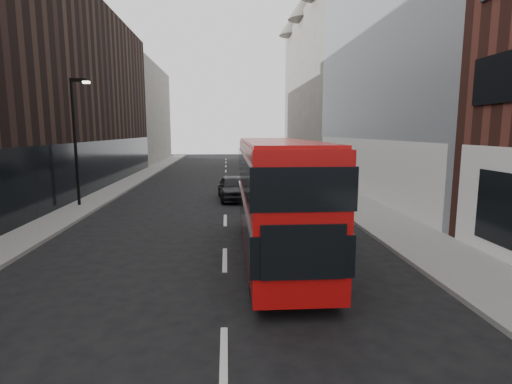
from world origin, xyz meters
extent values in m
cube|color=slate|center=(7.50, 25.00, 0.07)|extent=(3.00, 80.00, 0.15)
cube|color=slate|center=(-8.00, 25.00, 0.07)|extent=(2.00, 80.00, 0.15)
cube|color=#A5AAB0|center=(11.50, 21.00, 10.00)|extent=(5.00, 22.00, 20.00)
cube|color=silver|center=(9.15, 21.00, 1.90)|extent=(0.35, 21.00, 3.80)
cube|color=slate|center=(11.50, 44.00, 9.00)|extent=(5.00, 24.00, 18.00)
cone|color=slate|center=(9.50, 44.00, 19.50)|extent=(4.00, 4.00, 3.00)
cone|color=slate|center=(9.50, 52.00, 19.50)|extent=(4.00, 4.00, 3.00)
cube|color=black|center=(-11.50, 30.00, 7.00)|extent=(5.00, 24.00, 14.00)
cube|color=slate|center=(-11.50, 52.00, 6.50)|extent=(5.00, 20.00, 13.00)
cylinder|color=black|center=(-8.30, 18.00, 3.65)|extent=(0.16, 0.16, 7.00)
cube|color=black|center=(-7.90, 18.00, 7.05)|extent=(0.90, 0.15, 0.18)
cube|color=#FFF2CC|center=(-7.50, 18.00, 6.93)|extent=(0.35, 0.22, 0.12)
cube|color=#AC0A0A|center=(1.78, 8.21, 2.13)|extent=(2.28, 9.79, 3.56)
cube|color=black|center=(1.78, 8.21, 1.56)|extent=(2.40, 9.84, 0.98)
cube|color=black|center=(1.78, 8.21, 3.07)|extent=(2.40, 9.84, 0.98)
cube|color=black|center=(1.75, 3.29, 1.69)|extent=(1.89, 0.09, 1.24)
cube|color=black|center=(1.81, 13.13, 1.69)|extent=(1.89, 0.09, 1.24)
cube|color=#AC0A0A|center=(1.78, 8.21, 3.94)|extent=(2.19, 9.40, 0.12)
cylinder|color=black|center=(0.84, 11.35, 0.44)|extent=(0.27, 0.89, 0.89)
cylinder|color=black|center=(2.76, 11.33, 0.44)|extent=(0.27, 0.89, 0.89)
cylinder|color=black|center=(0.80, 5.09, 0.44)|extent=(0.27, 0.89, 0.89)
cylinder|color=black|center=(2.72, 5.07, 0.44)|extent=(0.27, 0.89, 0.89)
cube|color=black|center=(4.10, 46.75, 1.78)|extent=(3.49, 10.23, 2.82)
cube|color=black|center=(4.10, 46.75, 1.59)|extent=(3.62, 10.29, 1.00)
cube|color=black|center=(3.48, 41.75, 1.73)|extent=(1.93, 0.32, 1.28)
cube|color=black|center=(4.72, 51.75, 1.73)|extent=(1.93, 0.32, 1.28)
cube|color=black|center=(4.10, 46.75, 3.22)|extent=(3.35, 9.82, 0.12)
cylinder|color=black|center=(3.51, 50.06, 0.46)|extent=(0.38, 0.94, 0.91)
cylinder|color=black|center=(5.48, 49.81, 0.46)|extent=(0.38, 0.94, 0.91)
cylinder|color=black|center=(2.73, 43.69, 0.46)|extent=(0.38, 0.94, 0.91)
cylinder|color=black|center=(4.69, 43.45, 0.46)|extent=(0.38, 0.94, 0.91)
imported|color=black|center=(0.50, 20.00, 0.77)|extent=(2.16, 4.63, 1.53)
imported|color=gray|center=(3.20, 20.51, 0.63)|extent=(1.78, 3.93, 1.25)
imported|color=black|center=(2.80, 32.25, 0.75)|extent=(2.19, 5.22, 1.50)
camera|label=1|loc=(0.10, -5.02, 4.31)|focal=28.00mm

